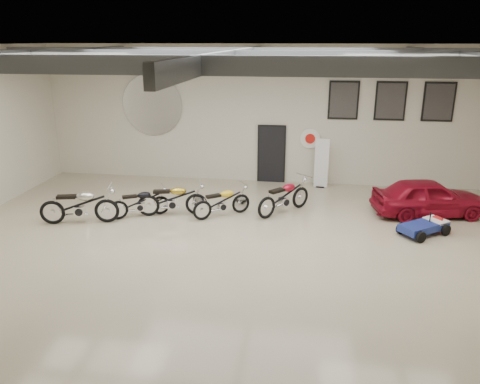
# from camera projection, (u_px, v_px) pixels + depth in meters

# --- Properties ---
(floor) EXTENTS (16.00, 12.00, 0.01)m
(floor) POSITION_uv_depth(u_px,v_px,m) (233.00, 246.00, 12.21)
(floor) COLOR tan
(floor) RESTS_ON ground
(ceiling) EXTENTS (16.00, 12.00, 0.01)m
(ceiling) POSITION_uv_depth(u_px,v_px,m) (233.00, 46.00, 10.65)
(ceiling) COLOR slate
(ceiling) RESTS_ON back_wall
(back_wall) EXTENTS (16.00, 0.02, 5.00)m
(back_wall) POSITION_uv_depth(u_px,v_px,m) (259.00, 115.00, 17.07)
(back_wall) COLOR beige
(back_wall) RESTS_ON floor
(ceiling_beams) EXTENTS (15.80, 11.80, 0.32)m
(ceiling_beams) POSITION_uv_depth(u_px,v_px,m) (233.00, 57.00, 10.73)
(ceiling_beams) COLOR slate
(ceiling_beams) RESTS_ON ceiling
(door) EXTENTS (0.92, 0.08, 2.10)m
(door) POSITION_uv_depth(u_px,v_px,m) (271.00, 155.00, 17.41)
(door) COLOR black
(door) RESTS_ON back_wall
(logo_plaque) EXTENTS (2.30, 0.06, 1.16)m
(logo_plaque) POSITION_uv_depth(u_px,v_px,m) (152.00, 105.00, 17.48)
(logo_plaque) COLOR silver
(logo_plaque) RESTS_ON back_wall
(poster_left) EXTENTS (1.05, 0.08, 1.35)m
(poster_left) POSITION_uv_depth(u_px,v_px,m) (344.00, 100.00, 16.44)
(poster_left) COLOR black
(poster_left) RESTS_ON back_wall
(poster_mid) EXTENTS (1.05, 0.08, 1.35)m
(poster_mid) POSITION_uv_depth(u_px,v_px,m) (390.00, 101.00, 16.23)
(poster_mid) COLOR black
(poster_mid) RESTS_ON back_wall
(poster_right) EXTENTS (1.05, 0.08, 1.35)m
(poster_right) POSITION_uv_depth(u_px,v_px,m) (439.00, 102.00, 16.01)
(poster_right) COLOR black
(poster_right) RESTS_ON back_wall
(oil_sign) EXTENTS (0.72, 0.10, 0.72)m
(oil_sign) POSITION_uv_depth(u_px,v_px,m) (310.00, 138.00, 17.02)
(oil_sign) COLOR white
(oil_sign) RESTS_ON back_wall
(banner_stand) EXTENTS (0.51, 0.24, 1.82)m
(banner_stand) POSITION_uv_depth(u_px,v_px,m) (322.00, 163.00, 16.78)
(banner_stand) COLOR white
(banner_stand) RESTS_ON floor
(motorcycle_silver) EXTENTS (2.32, 1.18, 1.15)m
(motorcycle_silver) POSITION_uv_depth(u_px,v_px,m) (79.00, 205.00, 13.56)
(motorcycle_silver) COLOR silver
(motorcycle_silver) RESTS_ON floor
(motorcycle_black) EXTENTS (1.85, 1.35, 0.94)m
(motorcycle_black) POSITION_uv_depth(u_px,v_px,m) (139.00, 202.00, 14.09)
(motorcycle_black) COLOR silver
(motorcycle_black) RESTS_ON floor
(motorcycle_gold) EXTENTS (2.16, 1.10, 1.08)m
(motorcycle_gold) POSITION_uv_depth(u_px,v_px,m) (172.00, 199.00, 14.19)
(motorcycle_gold) COLOR silver
(motorcycle_gold) RESTS_ON floor
(motorcycle_yellow) EXTENTS (1.84, 1.56, 0.97)m
(motorcycle_yellow) POSITION_uv_depth(u_px,v_px,m) (222.00, 201.00, 14.12)
(motorcycle_yellow) COLOR silver
(motorcycle_yellow) RESTS_ON floor
(motorcycle_red) EXTENTS (1.89, 2.00, 1.09)m
(motorcycle_red) POSITION_uv_depth(u_px,v_px,m) (284.00, 196.00, 14.39)
(motorcycle_red) COLOR silver
(motorcycle_red) RESTS_ON floor
(go_kart) EXTENTS (1.87, 1.68, 0.63)m
(go_kart) POSITION_uv_depth(u_px,v_px,m) (428.00, 223.00, 12.91)
(go_kart) COLOR navy
(go_kart) RESTS_ON floor
(vintage_car) EXTENTS (1.98, 3.56, 1.15)m
(vintage_car) POSITION_uv_depth(u_px,v_px,m) (429.00, 197.00, 14.20)
(vintage_car) COLOR maroon
(vintage_car) RESTS_ON floor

